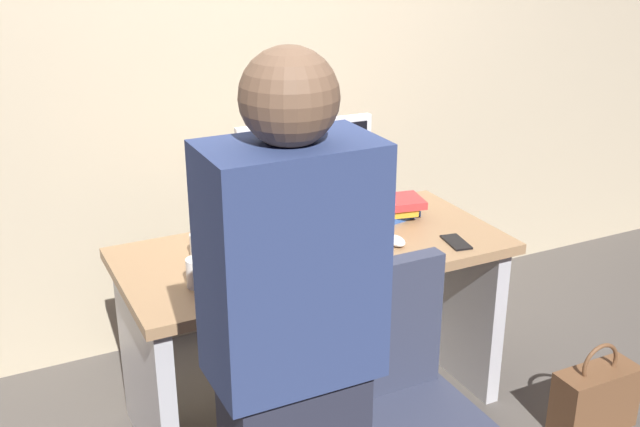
% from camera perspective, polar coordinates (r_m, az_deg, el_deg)
% --- Properties ---
extents(ground_plane, '(9.00, 9.00, 0.00)m').
position_cam_1_polar(ground_plane, '(3.27, -0.40, -14.10)').
color(ground_plane, '#4C4742').
extents(wall_back, '(6.40, 0.10, 3.00)m').
position_cam_1_polar(wall_back, '(3.47, -6.81, 14.68)').
color(wall_back, tan).
rests_on(wall_back, ground).
extents(desk, '(1.46, 0.68, 0.72)m').
position_cam_1_polar(desk, '(3.00, -0.43, -6.27)').
color(desk, '#93704C').
rests_on(desk, ground).
extents(person_at_desk, '(0.40, 0.24, 1.64)m').
position_cam_1_polar(person_at_desk, '(1.93, -2.00, -11.80)').
color(person_at_desk, '#262838').
rests_on(person_at_desk, ground).
extents(monitor, '(0.54, 0.15, 0.46)m').
position_cam_1_polar(monitor, '(2.92, -1.07, 3.07)').
color(monitor, silver).
rests_on(monitor, desk).
extents(keyboard, '(0.43, 0.15, 0.02)m').
position_cam_1_polar(keyboard, '(2.78, 0.40, -3.37)').
color(keyboard, '#262626').
rests_on(keyboard, desk).
extents(mouse, '(0.06, 0.10, 0.03)m').
position_cam_1_polar(mouse, '(2.93, 5.62, -2.01)').
color(mouse, white).
rests_on(mouse, desk).
extents(cup_near_keyboard, '(0.08, 0.08, 0.10)m').
position_cam_1_polar(cup_near_keyboard, '(2.62, -9.05, -4.34)').
color(cup_near_keyboard, white).
rests_on(cup_near_keyboard, desk).
extents(cup_by_monitor, '(0.08, 0.08, 0.09)m').
position_cam_1_polar(cup_by_monitor, '(2.84, -8.83, -2.34)').
color(cup_by_monitor, silver).
rests_on(cup_by_monitor, desk).
extents(book_stack, '(0.23, 0.20, 0.08)m').
position_cam_1_polar(book_stack, '(3.17, 5.57, 0.47)').
color(book_stack, '#3359A5').
rests_on(book_stack, desk).
extents(cell_phone, '(0.09, 0.15, 0.01)m').
position_cam_1_polar(cell_phone, '(2.98, 10.03, -2.10)').
color(cell_phone, black).
rests_on(cell_phone, desk).
extents(handbag, '(0.34, 0.14, 0.38)m').
position_cam_1_polar(handbag, '(3.26, 19.66, -12.73)').
color(handbag, brown).
rests_on(handbag, ground).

